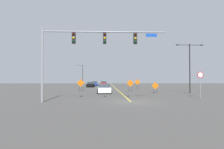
{
  "coord_description": "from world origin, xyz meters",
  "views": [
    {
      "loc": [
        -2.57,
        -18.54,
        2.29
      ],
      "look_at": [
        -0.78,
        27.35,
        3.22
      ],
      "focal_mm": 30.64,
      "sensor_mm": 36.0,
      "label": 1
    }
  ],
  "objects_px": {
    "car_black_far": "(91,85)",
    "construction_sign_right_lane": "(137,83)",
    "traffic_signal_assembly": "(87,44)",
    "street_lamp_mid_left": "(190,63)",
    "car_red_distant": "(104,83)",
    "car_white_approaching": "(104,89)",
    "street_lamp_far_right": "(82,74)",
    "construction_sign_median_near": "(81,83)",
    "stop_sign": "(200,79)",
    "car_blue_mid": "(94,84)",
    "construction_sign_median_far": "(155,86)",
    "construction_sign_left_lane": "(130,84)"
  },
  "relations": [
    {
      "from": "car_black_far",
      "to": "construction_sign_right_lane",
      "type": "bearing_deg",
      "value": -34.59
    },
    {
      "from": "traffic_signal_assembly",
      "to": "street_lamp_mid_left",
      "type": "height_order",
      "value": "street_lamp_mid_left"
    },
    {
      "from": "car_red_distant",
      "to": "traffic_signal_assembly",
      "type": "bearing_deg",
      "value": -91.9
    },
    {
      "from": "traffic_signal_assembly",
      "to": "street_lamp_mid_left",
      "type": "relative_size",
      "value": 1.6
    },
    {
      "from": "traffic_signal_assembly",
      "to": "car_white_approaching",
      "type": "bearing_deg",
      "value": 81.63
    },
    {
      "from": "street_lamp_far_right",
      "to": "car_red_distant",
      "type": "bearing_deg",
      "value": -46.88
    },
    {
      "from": "construction_sign_right_lane",
      "to": "construction_sign_median_near",
      "type": "relative_size",
      "value": 0.98
    },
    {
      "from": "stop_sign",
      "to": "car_blue_mid",
      "type": "height_order",
      "value": "stop_sign"
    },
    {
      "from": "traffic_signal_assembly",
      "to": "car_blue_mid",
      "type": "height_order",
      "value": "traffic_signal_assembly"
    },
    {
      "from": "traffic_signal_assembly",
      "to": "car_white_approaching",
      "type": "distance_m",
      "value": 12.32
    },
    {
      "from": "construction_sign_median_near",
      "to": "car_red_distant",
      "type": "relative_size",
      "value": 0.51
    },
    {
      "from": "stop_sign",
      "to": "car_white_approaching",
      "type": "relative_size",
      "value": 0.69
    },
    {
      "from": "car_blue_mid",
      "to": "car_red_distant",
      "type": "bearing_deg",
      "value": 36.77
    },
    {
      "from": "construction_sign_median_near",
      "to": "car_red_distant",
      "type": "distance_m",
      "value": 26.79
    },
    {
      "from": "street_lamp_mid_left",
      "to": "construction_sign_median_far",
      "type": "relative_size",
      "value": 4.36
    },
    {
      "from": "construction_sign_median_far",
      "to": "car_red_distant",
      "type": "distance_m",
      "value": 34.14
    },
    {
      "from": "street_lamp_mid_left",
      "to": "car_black_far",
      "type": "distance_m",
      "value": 27.71
    },
    {
      "from": "construction_sign_right_lane",
      "to": "car_black_far",
      "type": "relative_size",
      "value": 0.49
    },
    {
      "from": "construction_sign_median_far",
      "to": "construction_sign_median_near",
      "type": "distance_m",
      "value": 13.89
    },
    {
      "from": "construction_sign_left_lane",
      "to": "car_white_approaching",
      "type": "bearing_deg",
      "value": -141.22
    },
    {
      "from": "car_blue_mid",
      "to": "car_red_distant",
      "type": "distance_m",
      "value": 3.6
    },
    {
      "from": "construction_sign_right_lane",
      "to": "car_white_approaching",
      "type": "distance_m",
      "value": 15.16
    },
    {
      "from": "car_black_far",
      "to": "car_blue_mid",
      "type": "relative_size",
      "value": 1.01
    },
    {
      "from": "construction_sign_median_near",
      "to": "car_black_far",
      "type": "xyz_separation_m",
      "value": [
        0.76,
        14.92,
        -0.69
      ]
    },
    {
      "from": "stop_sign",
      "to": "construction_sign_right_lane",
      "type": "height_order",
      "value": "stop_sign"
    },
    {
      "from": "construction_sign_left_lane",
      "to": "car_blue_mid",
      "type": "height_order",
      "value": "construction_sign_left_lane"
    },
    {
      "from": "street_lamp_mid_left",
      "to": "car_black_far",
      "type": "bearing_deg",
      "value": 127.62
    },
    {
      "from": "street_lamp_far_right",
      "to": "car_white_approaching",
      "type": "xyz_separation_m",
      "value": [
        8.17,
        -40.84,
        -3.41
      ]
    },
    {
      "from": "traffic_signal_assembly",
      "to": "construction_sign_median_near",
      "type": "relative_size",
      "value": 5.65
    },
    {
      "from": "street_lamp_mid_left",
      "to": "construction_sign_right_lane",
      "type": "xyz_separation_m",
      "value": [
        -5.65,
        14.08,
        -3.24
      ]
    },
    {
      "from": "construction_sign_left_lane",
      "to": "construction_sign_right_lane",
      "type": "height_order",
      "value": "construction_sign_right_lane"
    },
    {
      "from": "street_lamp_far_right",
      "to": "car_blue_mid",
      "type": "relative_size",
      "value": 1.71
    },
    {
      "from": "car_black_far",
      "to": "construction_sign_median_near",
      "type": "bearing_deg",
      "value": -92.91
    },
    {
      "from": "car_white_approaching",
      "to": "car_red_distant",
      "type": "relative_size",
      "value": 1.05
    },
    {
      "from": "construction_sign_left_lane",
      "to": "construction_sign_median_near",
      "type": "distance_m",
      "value": 9.2
    },
    {
      "from": "street_lamp_far_right",
      "to": "construction_sign_right_lane",
      "type": "height_order",
      "value": "street_lamp_far_right"
    },
    {
      "from": "construction_sign_right_lane",
      "to": "car_white_approaching",
      "type": "relative_size",
      "value": 0.47
    },
    {
      "from": "traffic_signal_assembly",
      "to": "construction_sign_left_lane",
      "type": "bearing_deg",
      "value": 67.21
    },
    {
      "from": "car_blue_mid",
      "to": "construction_sign_median_near",
      "type": "bearing_deg",
      "value": -92.96
    },
    {
      "from": "construction_sign_median_far",
      "to": "car_black_far",
      "type": "height_order",
      "value": "construction_sign_median_far"
    },
    {
      "from": "construction_sign_median_far",
      "to": "car_white_approaching",
      "type": "distance_m",
      "value": 7.88
    },
    {
      "from": "car_white_approaching",
      "to": "car_blue_mid",
      "type": "xyz_separation_m",
      "value": [
        -3.08,
        30.18,
        -0.01
      ]
    },
    {
      "from": "street_lamp_far_right",
      "to": "car_blue_mid",
      "type": "distance_m",
      "value": 12.3
    },
    {
      "from": "stop_sign",
      "to": "construction_sign_right_lane",
      "type": "relative_size",
      "value": 1.47
    },
    {
      "from": "stop_sign",
      "to": "car_white_approaching",
      "type": "distance_m",
      "value": 13.79
    },
    {
      "from": "construction_sign_median_near",
      "to": "car_white_approaching",
      "type": "distance_m",
      "value": 7.33
    },
    {
      "from": "construction_sign_left_lane",
      "to": "street_lamp_mid_left",
      "type": "bearing_deg",
      "value": -28.37
    },
    {
      "from": "car_black_far",
      "to": "construction_sign_left_lane",
      "type": "bearing_deg",
      "value": -64.44
    },
    {
      "from": "stop_sign",
      "to": "car_blue_mid",
      "type": "bearing_deg",
      "value": 110.84
    },
    {
      "from": "street_lamp_far_right",
      "to": "construction_sign_median_near",
      "type": "bearing_deg",
      "value": -83.75
    }
  ]
}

